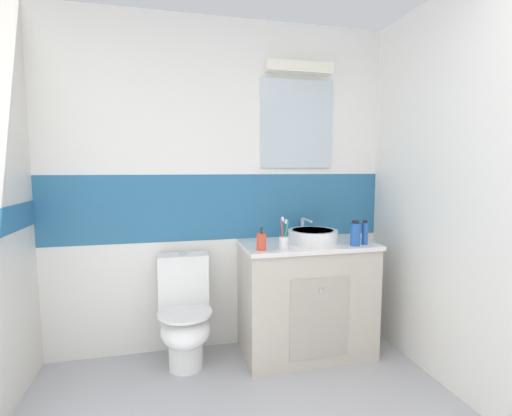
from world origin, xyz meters
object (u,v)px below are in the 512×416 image
toilet (185,315)px  deodorant_spray_can (365,233)px  toothbrush_cup (284,241)px  sink_basin (312,235)px  soap_dispenser (261,242)px  mouthwash_bottle (355,234)px

toilet → deodorant_spray_can: bearing=-8.4°
toilet → toothbrush_cup: size_ratio=3.50×
sink_basin → soap_dispenser: sink_basin is taller
mouthwash_bottle → soap_dispenser: bearing=179.0°
toothbrush_cup → soap_dispenser: size_ratio=1.45×
toothbrush_cup → deodorant_spray_can: (0.62, 0.02, 0.03)m
toilet → mouthwash_bottle: bearing=-9.8°
sink_basin → soap_dispenser: size_ratio=2.66×
mouthwash_bottle → sink_basin: bearing=143.8°
sink_basin → mouthwash_bottle: 0.31m
toilet → mouthwash_bottle: mouthwash_bottle is taller
toothbrush_cup → mouthwash_bottle: (0.53, 0.00, 0.03)m
soap_dispenser → toilet: bearing=159.2°
toothbrush_cup → toilet: bearing=162.4°
toothbrush_cup → soap_dispenser: toothbrush_cup is taller
mouthwash_bottle → deodorant_spray_can: 0.09m
toothbrush_cup → soap_dispenser: (-0.15, 0.02, 0.00)m
sink_basin → mouthwash_bottle: size_ratio=2.28×
sink_basin → toilet: sink_basin is taller
deodorant_spray_can → mouthwash_bottle: bearing=-168.6°
soap_dispenser → mouthwash_bottle: size_ratio=0.86×
sink_basin → toilet: size_ratio=0.52×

